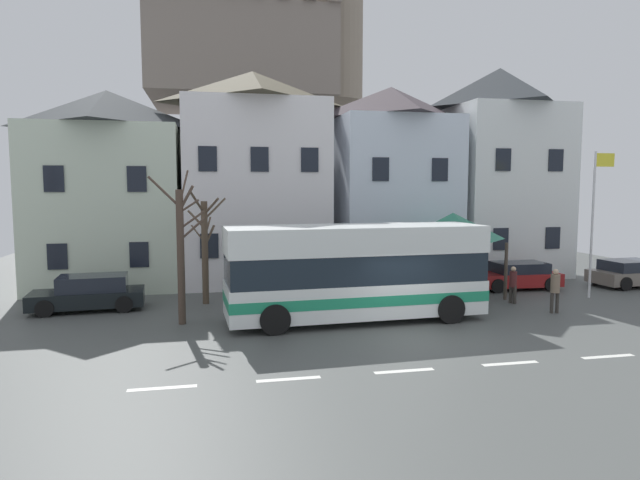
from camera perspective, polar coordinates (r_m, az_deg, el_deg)
ground_plane at (r=17.62m, az=10.25°, el=-10.18°), size 40.00×60.00×0.07m
townhouse_00 at (r=28.36m, az=-21.00°, el=5.01°), size 6.60×6.60×9.27m
townhouse_01 at (r=28.13m, az=-6.91°, el=6.52°), size 6.81×6.68×10.44m
townhouse_02 at (r=29.21m, az=7.30°, el=5.91°), size 5.91×5.89×9.86m
townhouse_03 at (r=31.91m, az=17.93°, el=6.78°), size 5.76×6.18×11.11m
hilltop_castle at (r=48.29m, az=-8.13°, el=8.61°), size 32.05×32.05×22.05m
transit_bus at (r=19.42m, az=3.67°, el=-3.43°), size 9.20×3.09×3.37m
bus_shelter at (r=24.75m, az=13.63°, el=1.34°), size 3.60×3.60×3.59m
parked_car_00 at (r=27.08m, az=19.70°, el=-3.50°), size 3.98×1.99×1.24m
parked_car_01 at (r=22.90m, az=-22.82°, el=-5.12°), size 4.25×2.11×1.34m
parked_car_02 at (r=30.08m, az=29.62°, el=-3.02°), size 3.97×2.19×1.25m
pedestrian_00 at (r=23.64m, az=19.41°, el=-4.27°), size 0.29×0.31×1.51m
pedestrian_01 at (r=22.35m, az=23.23°, el=-4.50°), size 0.33×0.33×1.67m
pedestrian_02 at (r=23.17m, az=14.82°, el=-4.27°), size 0.37×0.30×1.62m
public_bench at (r=26.96m, az=9.99°, el=-3.62°), size 1.45×0.48×0.87m
flagpole at (r=25.83m, az=26.63°, el=2.55°), size 0.95×0.10×6.19m
bare_tree_00 at (r=22.54m, az=-11.85°, el=-0.69°), size 1.57×2.02×4.57m
bare_tree_02 at (r=19.33m, az=-14.24°, el=-1.05°), size 1.92×1.36×5.31m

